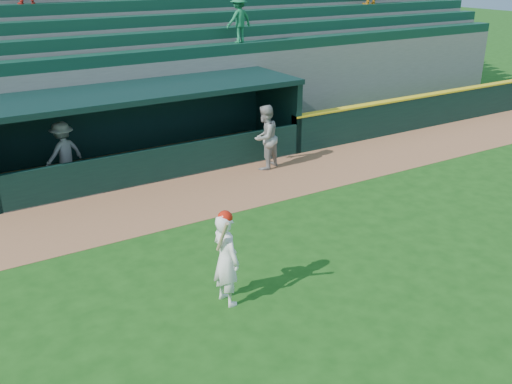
# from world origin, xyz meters

# --- Properties ---
(ground) EXTENTS (120.00, 120.00, 0.00)m
(ground) POSITION_xyz_m (0.00, 0.00, 0.00)
(ground) COLOR #174611
(ground) RESTS_ON ground
(warning_track) EXTENTS (40.00, 3.00, 0.01)m
(warning_track) POSITION_xyz_m (0.00, 4.90, 0.01)
(warning_track) COLOR #965F3C
(warning_track) RESTS_ON ground
(field_wall_right) EXTENTS (15.50, 0.30, 1.20)m
(field_wall_right) POSITION_xyz_m (12.25, 6.55, 0.60)
(field_wall_right) COLOR black
(field_wall_right) RESTS_ON ground
(wall_stripe_right) EXTENTS (15.50, 0.32, 0.06)m
(wall_stripe_right) POSITION_xyz_m (12.25, 6.55, 1.23)
(wall_stripe_right) COLOR yellow
(wall_stripe_right) RESTS_ON field_wall_right
(dugout_player_front) EXTENTS (1.18, 1.07, 1.96)m
(dugout_player_front) POSITION_xyz_m (2.92, 5.82, 0.98)
(dugout_player_front) COLOR gray
(dugout_player_front) RESTS_ON ground
(dugout_player_inside) EXTENTS (1.31, 1.03, 1.78)m
(dugout_player_inside) POSITION_xyz_m (-2.55, 7.80, 0.89)
(dugout_player_inside) COLOR #969692
(dugout_player_inside) RESTS_ON ground
(dugout) EXTENTS (9.40, 2.80, 2.46)m
(dugout) POSITION_xyz_m (0.00, 8.00, 1.36)
(dugout) COLOR slate
(dugout) RESTS_ON ground
(stands) EXTENTS (34.50, 6.30, 7.48)m
(stands) POSITION_xyz_m (0.01, 12.57, 2.39)
(stands) COLOR slate
(stands) RESTS_ON ground
(batter_at_plate) EXTENTS (0.50, 0.83, 1.87)m
(batter_at_plate) POSITION_xyz_m (-1.64, -0.02, 0.93)
(batter_at_plate) COLOR white
(batter_at_plate) RESTS_ON ground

